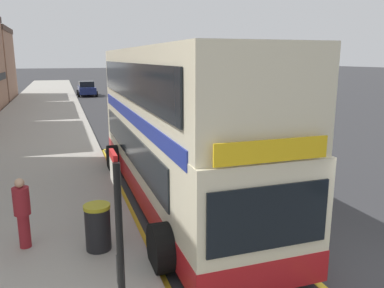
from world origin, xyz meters
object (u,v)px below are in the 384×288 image
(bus_stop_sign, at_px, (119,249))
(pedestrian_waiting_near_sign, at_px, (22,211))
(parked_car_maroon_behind, at_px, (132,86))
(parked_car_navy_distant, at_px, (87,89))
(double_decker_bus, at_px, (173,129))
(parked_car_black_far, at_px, (164,96))
(litter_bin, at_px, (98,227))

(bus_stop_sign, relative_size, pedestrian_waiting_near_sign, 1.85)
(parked_car_maroon_behind, height_order, parked_car_navy_distant, same)
(bus_stop_sign, relative_size, parked_car_navy_distant, 0.68)
(parked_car_maroon_behind, relative_size, pedestrian_waiting_near_sign, 2.71)
(parked_car_maroon_behind, bearing_deg, double_decker_bus, -95.80)
(parked_car_black_far, height_order, parked_car_maroon_behind, same)
(parked_car_navy_distant, bearing_deg, bus_stop_sign, 88.38)
(parked_car_navy_distant, bearing_deg, litter_bin, 88.07)
(litter_bin, bearing_deg, parked_car_navy_distant, 86.61)
(bus_stop_sign, height_order, litter_bin, bus_stop_sign)
(double_decker_bus, bearing_deg, parked_car_black_far, 76.11)
(double_decker_bus, height_order, pedestrian_waiting_near_sign, double_decker_bus)
(pedestrian_waiting_near_sign, xyz_separation_m, litter_bin, (1.49, -0.60, -0.33))
(parked_car_maroon_behind, xyz_separation_m, parked_car_navy_distant, (-5.36, -1.93, 0.00))
(parked_car_black_far, bearing_deg, parked_car_maroon_behind, 94.27)
(parked_car_black_far, relative_size, parked_car_maroon_behind, 1.00)
(bus_stop_sign, bearing_deg, parked_car_black_far, 74.36)
(parked_car_black_far, distance_m, parked_car_maroon_behind, 13.01)
(bus_stop_sign, xyz_separation_m, parked_car_navy_distant, (2.14, 39.71, -1.01))
(pedestrian_waiting_near_sign, bearing_deg, litter_bin, -21.83)
(parked_car_black_far, bearing_deg, bus_stop_sign, -103.65)
(parked_car_black_far, height_order, parked_car_navy_distant, same)
(double_decker_bus, distance_m, bus_stop_sign, 6.80)
(parked_car_maroon_behind, bearing_deg, litter_bin, -98.84)
(bus_stop_sign, relative_size, litter_bin, 2.87)
(double_decker_bus, relative_size, parked_car_maroon_behind, 2.71)
(litter_bin, bearing_deg, pedestrian_waiting_near_sign, 158.17)
(bus_stop_sign, height_order, parked_car_navy_distant, bus_stop_sign)
(double_decker_bus, bearing_deg, litter_bin, -130.00)
(parked_car_navy_distant, distance_m, litter_bin, 36.46)
(bus_stop_sign, height_order, parked_car_black_far, bus_stop_sign)
(double_decker_bus, height_order, parked_car_maroon_behind, double_decker_bus)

